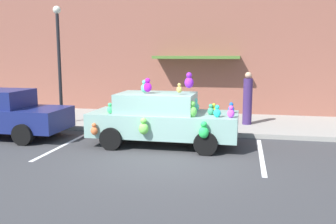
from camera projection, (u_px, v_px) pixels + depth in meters
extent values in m
plane|color=#38383A|center=(164.00, 161.00, 9.16)|extent=(60.00, 60.00, 0.00)
cube|color=gray|center=(192.00, 122.00, 13.98)|extent=(24.00, 4.00, 0.15)
cube|color=brown|center=(200.00, 42.00, 15.57)|extent=(24.00, 0.30, 6.40)
cube|color=#4C722D|center=(197.00, 57.00, 15.15)|extent=(3.60, 1.10, 0.12)
cube|color=silver|center=(261.00, 155.00, 9.63)|extent=(0.12, 3.60, 0.01)
cube|color=silver|center=(65.00, 145.00, 10.79)|extent=(0.12, 3.60, 0.01)
cube|color=#86B3A7|center=(164.00, 124.00, 10.67)|extent=(4.30, 1.69, 0.68)
cube|color=#86B3A7|center=(157.00, 103.00, 10.61)|extent=(2.23, 1.49, 0.56)
cylinder|color=black|center=(211.00, 131.00, 11.26)|extent=(0.64, 0.22, 0.64)
cylinder|color=black|center=(206.00, 143.00, 9.63)|extent=(0.64, 0.22, 0.64)
cylinder|color=black|center=(130.00, 127.00, 11.81)|extent=(0.64, 0.22, 0.64)
cylinder|color=black|center=(111.00, 139.00, 10.17)|extent=(0.64, 0.22, 0.64)
ellipsoid|color=#B29D47|center=(179.00, 90.00, 10.11)|extent=(0.16, 0.13, 0.19)
sphere|color=#B29D47|center=(179.00, 85.00, 10.09)|extent=(0.10, 0.10, 0.10)
ellipsoid|color=#29D756|center=(204.00, 132.00, 9.48)|extent=(0.27, 0.22, 0.31)
sphere|color=#29D756|center=(204.00, 124.00, 9.45)|extent=(0.17, 0.17, 0.17)
ellipsoid|color=#54C69B|center=(145.00, 88.00, 10.54)|extent=(0.22, 0.18, 0.26)
sphere|color=#54C69B|center=(145.00, 82.00, 10.51)|extent=(0.14, 0.14, 0.14)
ellipsoid|color=#23D7C3|center=(217.00, 113.00, 9.75)|extent=(0.20, 0.16, 0.23)
sphere|color=#23D7C3|center=(217.00, 107.00, 9.73)|extent=(0.12, 0.12, 0.12)
ellipsoid|color=blue|center=(231.00, 109.00, 10.45)|extent=(0.18, 0.15, 0.22)
sphere|color=blue|center=(231.00, 104.00, 10.43)|extent=(0.12, 0.12, 0.12)
ellipsoid|color=#65CE4D|center=(192.00, 112.00, 9.79)|extent=(0.26, 0.21, 0.30)
sphere|color=#65CE4D|center=(192.00, 104.00, 9.75)|extent=(0.16, 0.16, 0.16)
ellipsoid|color=#7CF158|center=(144.00, 129.00, 9.81)|extent=(0.27, 0.22, 0.32)
sphere|color=#7CF158|center=(143.00, 121.00, 9.77)|extent=(0.17, 0.17, 0.17)
ellipsoid|color=#E145EB|center=(231.00, 114.00, 9.68)|extent=(0.19, 0.16, 0.23)
sphere|color=#E145EB|center=(231.00, 108.00, 9.66)|extent=(0.12, 0.12, 0.12)
ellipsoid|color=#44D97A|center=(110.00, 110.00, 10.41)|extent=(0.18, 0.15, 0.21)
sphere|color=#44D97A|center=(110.00, 105.00, 10.38)|extent=(0.11, 0.11, 0.11)
ellipsoid|color=#18CFD0|center=(130.00, 108.00, 10.71)|extent=(0.19, 0.16, 0.23)
sphere|color=#18CFD0|center=(130.00, 103.00, 10.69)|extent=(0.12, 0.12, 0.12)
ellipsoid|color=#D96939|center=(94.00, 131.00, 10.15)|extent=(0.20, 0.16, 0.24)
sphere|color=#D96939|center=(94.00, 125.00, 10.13)|extent=(0.13, 0.13, 0.13)
ellipsoid|color=purple|center=(189.00, 83.00, 10.65)|extent=(0.27, 0.22, 0.32)
sphere|color=purple|center=(189.00, 75.00, 10.61)|extent=(0.17, 0.17, 0.17)
ellipsoid|color=#57D3B8|center=(195.00, 107.00, 10.71)|extent=(0.24, 0.19, 0.28)
sphere|color=#57D3B8|center=(195.00, 101.00, 10.68)|extent=(0.15, 0.15, 0.15)
ellipsoid|color=#349E6C|center=(211.00, 111.00, 10.14)|extent=(0.18, 0.15, 0.21)
sphere|color=#349E6C|center=(211.00, 106.00, 10.12)|extent=(0.12, 0.12, 0.12)
ellipsoid|color=purple|center=(148.00, 87.00, 10.41)|extent=(0.23, 0.19, 0.28)
sphere|color=purple|center=(148.00, 81.00, 10.39)|extent=(0.15, 0.15, 0.15)
ellipsoid|color=#99A222|center=(214.00, 111.00, 10.19)|extent=(0.19, 0.15, 0.22)
sphere|color=#99A222|center=(214.00, 105.00, 10.17)|extent=(0.12, 0.12, 0.12)
cube|color=navy|center=(0.00, 117.00, 11.74)|extent=(4.46, 1.70, 0.68)
cylinder|color=black|center=(53.00, 124.00, 12.33)|extent=(0.64, 0.22, 0.64)
cylinder|color=black|center=(23.00, 135.00, 10.69)|extent=(0.64, 0.22, 0.64)
ellipsoid|color=brown|center=(110.00, 117.00, 13.50)|extent=(0.33, 0.28, 0.42)
sphere|color=brown|center=(110.00, 109.00, 13.46)|extent=(0.24, 0.24, 0.24)
sphere|color=brown|center=(107.00, 107.00, 13.46)|extent=(0.10, 0.10, 0.10)
sphere|color=brown|center=(112.00, 107.00, 13.43)|extent=(0.10, 0.10, 0.10)
cylinder|color=black|center=(60.00, 70.00, 13.17)|extent=(0.12, 0.12, 3.94)
sphere|color=#EAEACC|center=(57.00, 10.00, 12.84)|extent=(0.28, 0.28, 0.28)
cylinder|color=#3A255C|center=(248.00, 102.00, 13.07)|extent=(0.33, 0.33, 1.66)
sphere|color=tan|center=(248.00, 75.00, 12.92)|extent=(0.24, 0.24, 0.24)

